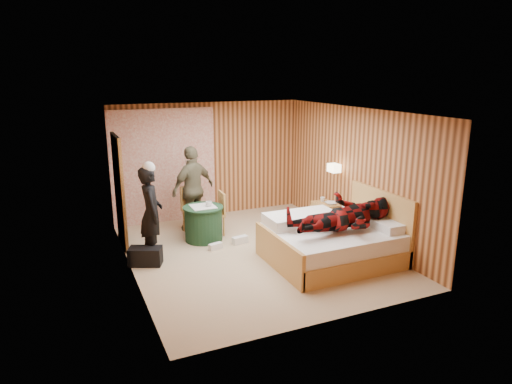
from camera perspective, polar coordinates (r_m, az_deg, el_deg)
name	(u,v)px	position (r m, az deg, el deg)	size (l,w,h in m)	color
floor	(253,253)	(8.19, -0.32, -7.63)	(4.20, 5.00, 0.01)	tan
ceiling	(253,111)	(7.60, -0.35, 10.09)	(4.20, 5.00, 0.01)	white
wall_back	(208,160)	(10.09, -6.00, 4.01)	(4.20, 0.02, 2.50)	tan
wall_left	(128,198)	(7.25, -15.74, -0.74)	(0.02, 5.00, 2.50)	tan
wall_right	(355,174)	(8.82, 12.29, 2.19)	(0.02, 5.00, 2.50)	tan
curtain	(164,166)	(9.78, -11.45, 3.15)	(2.20, 0.08, 2.40)	silver
doorway	(119,191)	(8.66, -16.74, 0.13)	(0.06, 0.90, 2.05)	black
wall_lamp	(334,168)	(9.07, 9.75, 2.98)	(0.26, 0.24, 0.16)	gold
bed	(333,242)	(7.89, 9.62, -6.15)	(2.11, 1.66, 1.14)	#E1AD5C
nightstand	(325,215)	(9.46, 8.65, -2.89)	(0.41, 0.56, 0.54)	#E1AD5C
round_table	(204,223)	(8.74, -6.58, -3.87)	(0.76, 0.76, 0.67)	#1F4328
chair_far	(193,205)	(9.23, -7.91, -1.60)	(0.54, 0.54, 0.93)	#E1AD5C
chair_near	(217,210)	(8.98, -4.88, -2.28)	(0.40, 0.40, 0.86)	#E1AD5C
duffel_bag	(145,256)	(7.88, -13.66, -7.80)	(0.53, 0.29, 0.30)	black
sneaker_left	(240,240)	(8.61, -2.01, -6.01)	(0.30, 0.12, 0.13)	white
sneaker_right	(216,246)	(8.37, -5.07, -6.78)	(0.25, 0.10, 0.11)	white
woman_standing	(151,213)	(7.93, -12.96, -2.58)	(0.59, 0.39, 1.62)	black
man_at_table	(193,189)	(9.18, -7.86, 0.40)	(1.01, 0.42, 1.72)	brown
man_on_bed	(344,207)	(7.52, 10.99, -1.88)	(1.77, 0.67, 0.86)	#6C0A0A
book_lower	(327,203)	(9.34, 8.88, -1.40)	(0.17, 0.22, 0.02)	white
book_upper	(327,202)	(9.33, 8.88, -1.28)	(0.16, 0.22, 0.02)	white
cup_nightstand	(322,199)	(9.47, 8.30, -0.92)	(0.10, 0.10, 0.09)	white
cup_table	(209,204)	(8.61, -5.92, -1.47)	(0.12, 0.12, 0.10)	white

